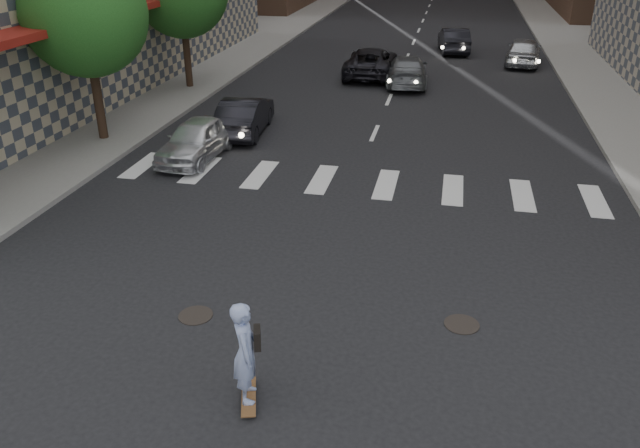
# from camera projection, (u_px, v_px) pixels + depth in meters

# --- Properties ---
(ground) EXTENTS (160.00, 160.00, 0.00)m
(ground) POSITION_uv_depth(u_px,v_px,m) (275.00, 366.00, 11.24)
(ground) COLOR black
(ground) RESTS_ON ground
(sidewalk_left) EXTENTS (13.00, 80.00, 0.15)m
(sidewalk_left) POSITION_uv_depth(u_px,v_px,m) (105.00, 78.00, 31.49)
(sidewalk_left) COLOR gray
(sidewalk_left) RESTS_ON ground
(tree_b) EXTENTS (4.20, 4.20, 6.60)m
(tree_b) POSITION_uv_depth(u_px,v_px,m) (87.00, 7.00, 20.75)
(tree_b) COLOR #382619
(tree_b) RESTS_ON sidewalk_left
(manhole_b) EXTENTS (0.70, 0.70, 0.02)m
(manhole_b) POSITION_uv_depth(u_px,v_px,m) (196.00, 315.00, 12.66)
(manhole_b) COLOR black
(manhole_b) RESTS_ON ground
(manhole_c) EXTENTS (0.70, 0.70, 0.02)m
(manhole_c) POSITION_uv_depth(u_px,v_px,m) (462.00, 324.00, 12.39)
(manhole_c) COLOR black
(manhole_c) RESTS_ON ground
(skateboarder) EXTENTS (0.61, 0.99, 1.92)m
(skateboarder) POSITION_uv_depth(u_px,v_px,m) (246.00, 352.00, 9.99)
(skateboarder) COLOR brown
(skateboarder) RESTS_ON ground
(silver_sedan) EXTENTS (1.76, 3.96, 1.32)m
(silver_sedan) POSITION_uv_depth(u_px,v_px,m) (196.00, 139.00, 20.77)
(silver_sedan) COLOR silver
(silver_sedan) RESTS_ON ground
(traffic_car_a) EXTENTS (1.81, 4.28, 1.37)m
(traffic_car_a) POSITION_uv_depth(u_px,v_px,m) (245.00, 115.00, 23.26)
(traffic_car_a) COLOR black
(traffic_car_a) RESTS_ON ground
(traffic_car_b) EXTENTS (2.30, 4.89, 1.38)m
(traffic_car_b) POSITION_uv_depth(u_px,v_px,m) (407.00, 71.00, 30.19)
(traffic_car_b) COLOR slate
(traffic_car_b) RESTS_ON ground
(traffic_car_c) EXTENTS (2.51, 5.25, 1.44)m
(traffic_car_c) POSITION_uv_depth(u_px,v_px,m) (371.00, 62.00, 31.79)
(traffic_car_c) COLOR black
(traffic_car_c) RESTS_ON ground
(traffic_car_d) EXTENTS (2.30, 4.60, 1.50)m
(traffic_car_d) POSITION_uv_depth(u_px,v_px,m) (524.00, 51.00, 34.35)
(traffic_car_d) COLOR #B0B3B8
(traffic_car_d) RESTS_ON ground
(traffic_car_e) EXTENTS (2.07, 4.58, 1.46)m
(traffic_car_e) POSITION_uv_depth(u_px,v_px,m) (454.00, 40.00, 37.70)
(traffic_car_e) COLOR black
(traffic_car_e) RESTS_ON ground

